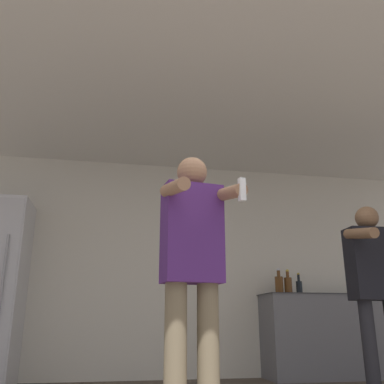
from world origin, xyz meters
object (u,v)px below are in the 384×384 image
at_px(bottle_short_whiskey, 299,286).
at_px(person_man_side, 375,278).
at_px(bottle_clear_vodka, 288,284).
at_px(bottle_dark_rum, 279,284).
at_px(person_woman_foreground, 193,264).
at_px(bottle_red_label, 361,286).

xyz_separation_m(bottle_short_whiskey, person_man_side, (-0.07, -1.64, -0.07)).
bearing_deg(bottle_clear_vodka, person_man_side, -87.71).
height_order(bottle_clear_vodka, bottle_dark_rum, bottle_dark_rum).
height_order(bottle_short_whiskey, person_woman_foreground, person_woman_foreground).
distance_m(bottle_clear_vodka, person_woman_foreground, 2.70).
bearing_deg(bottle_red_label, person_woman_foreground, -138.73).
bearing_deg(person_woman_foreground, bottle_dark_rum, 56.58).
bearing_deg(bottle_dark_rum, bottle_clear_vodka, -0.00).
relative_size(bottle_short_whiskey, bottle_clear_vodka, 0.87).
xyz_separation_m(bottle_short_whiskey, person_woman_foreground, (-1.70, -2.20, -0.07)).
bearing_deg(bottle_short_whiskey, bottle_red_label, 0.00).
xyz_separation_m(bottle_clear_vodka, person_woman_foreground, (-1.57, -2.20, -0.08)).
bearing_deg(bottle_short_whiskey, person_woman_foreground, -127.72).
bearing_deg(person_woman_foreground, person_man_side, 19.07).
xyz_separation_m(bottle_red_label, person_woman_foreground, (-2.51, -2.20, -0.07)).
bearing_deg(bottle_red_label, bottle_clear_vodka, 180.00).
height_order(bottle_red_label, person_man_side, person_man_side).
xyz_separation_m(bottle_short_whiskey, bottle_dark_rum, (-0.25, 0.00, 0.02)).
distance_m(bottle_short_whiskey, person_woman_foreground, 2.78).
xyz_separation_m(bottle_dark_rum, person_man_side, (0.18, -1.64, -0.09)).
bearing_deg(person_woman_foreground, bottle_short_whiskey, 52.28).
bearing_deg(person_man_side, bottle_short_whiskey, 87.48).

